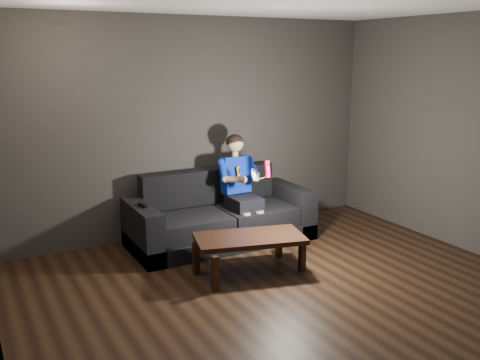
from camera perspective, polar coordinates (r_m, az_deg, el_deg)
floor at (r=5.02m, az=7.10°, el=-13.33°), size 5.00×5.00×0.00m
back_wall at (r=6.73m, az=-4.99°, el=5.64°), size 5.00×0.04×2.70m
sofa at (r=6.51m, az=-2.16°, el=-4.26°), size 2.19×0.95×0.85m
child at (r=6.45m, az=-0.01°, el=-0.05°), size 0.50×0.62×1.24m
wii_remote_red at (r=6.05m, az=2.93°, el=1.18°), size 0.05×0.07×0.20m
nunchuk_white at (r=5.97m, az=1.43°, el=0.60°), size 0.08×0.10×0.14m
wii_remote_black at (r=5.99m, az=-10.35°, el=-2.68°), size 0.06×0.17×0.03m
coffee_table at (r=5.57m, az=1.03°, el=-6.52°), size 1.22×0.81×0.41m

